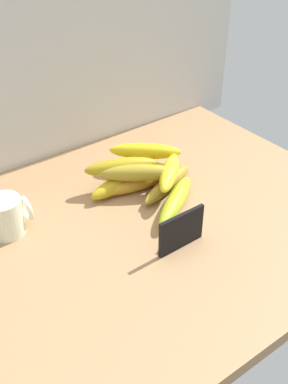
# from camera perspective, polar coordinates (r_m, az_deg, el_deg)

# --- Properties ---
(counter_top) EXTENTS (1.10, 0.76, 0.03)m
(counter_top) POSITION_cam_1_polar(r_m,az_deg,el_deg) (1.02, -2.08, -5.36)
(counter_top) COLOR #A67C53
(counter_top) RESTS_ON ground
(back_wall) EXTENTS (1.30, 0.02, 0.70)m
(back_wall) POSITION_cam_1_polar(r_m,az_deg,el_deg) (1.17, -14.00, 17.94)
(back_wall) COLOR silver
(back_wall) RESTS_ON ground
(chalkboard_sign) EXTENTS (0.11, 0.02, 0.08)m
(chalkboard_sign) POSITION_cam_1_polar(r_m,az_deg,el_deg) (0.95, 4.53, -4.86)
(chalkboard_sign) COLOR black
(chalkboard_sign) RESTS_ON counter_top
(coffee_mug) EXTENTS (0.09, 0.08, 0.08)m
(coffee_mug) POSITION_cam_1_polar(r_m,az_deg,el_deg) (1.02, -16.45, -2.83)
(coffee_mug) COLOR #E5ECC9
(coffee_mug) RESTS_ON counter_top
(banana_0) EXTENTS (0.18, 0.06, 0.04)m
(banana_0) POSITION_cam_1_polar(r_m,az_deg,el_deg) (1.12, -2.94, 1.06)
(banana_0) COLOR gold
(banana_0) RESTS_ON counter_top
(banana_1) EXTENTS (0.19, 0.14, 0.04)m
(banana_1) POSITION_cam_1_polar(r_m,az_deg,el_deg) (1.06, 3.98, -1.19)
(banana_1) COLOR #ABB924
(banana_1) RESTS_ON counter_top
(banana_2) EXTENTS (0.19, 0.10, 0.03)m
(banana_2) POSITION_cam_1_polar(r_m,az_deg,el_deg) (1.12, 2.89, 0.98)
(banana_2) COLOR #AC8A28
(banana_2) RESTS_ON counter_top
(banana_3) EXTENTS (0.15, 0.17, 0.04)m
(banana_3) POSITION_cam_1_polar(r_m,az_deg,el_deg) (1.18, -0.15, 3.05)
(banana_3) COLOR yellow
(banana_3) RESTS_ON counter_top
(banana_4) EXTENTS (0.18, 0.07, 0.04)m
(banana_4) POSITION_cam_1_polar(r_m,az_deg,el_deg) (1.12, -0.95, 1.02)
(banana_4) COLOR gold
(banana_4) RESTS_ON counter_top
(banana_5) EXTENTS (0.16, 0.15, 0.04)m
(banana_5) POSITION_cam_1_polar(r_m,az_deg,el_deg) (1.17, 0.16, 5.01)
(banana_5) COLOR yellow
(banana_5) RESTS_ON banana_3
(banana_6) EXTENTS (0.14, 0.13, 0.04)m
(banana_6) POSITION_cam_1_polar(r_m,az_deg,el_deg) (1.10, 3.11, 2.38)
(banana_6) COLOR yellow
(banana_6) RESTS_ON banana_2
(banana_7) EXTENTS (0.18, 0.14, 0.04)m
(banana_7) POSITION_cam_1_polar(r_m,az_deg,el_deg) (1.09, -0.79, 2.36)
(banana_7) COLOR #A99126
(banana_7) RESTS_ON banana_4
(banana_8) EXTENTS (0.18, 0.11, 0.04)m
(banana_8) POSITION_cam_1_polar(r_m,az_deg,el_deg) (1.10, -2.84, 3.11)
(banana_8) COLOR #B19319
(banana_8) RESTS_ON banana_0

